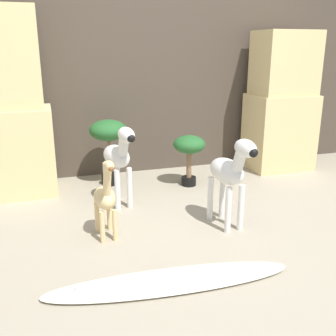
{
  "coord_description": "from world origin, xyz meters",
  "views": [
    {
      "loc": [
        -1.01,
        -2.08,
        1.22
      ],
      "look_at": [
        -0.18,
        0.57,
        0.36
      ],
      "focal_mm": 42.0,
      "sensor_mm": 36.0,
      "label": 1
    }
  ],
  "objects": [
    {
      "name": "wall_back",
      "position": [
        0.0,
        1.74,
        1.1
      ],
      "size": [
        6.4,
        0.08,
        2.2
      ],
      "color": "#473D33",
      "rests_on": "ground_plane"
    },
    {
      "name": "zebra_right",
      "position": [
        0.16,
        0.22,
        0.41
      ],
      "size": [
        0.21,
        0.49,
        0.67
      ],
      "color": "silver",
      "rests_on": "ground_plane"
    },
    {
      "name": "rock_pillar_right",
      "position": [
        1.28,
        1.38,
        0.65
      ],
      "size": [
        0.63,
        0.46,
        1.38
      ],
      "color": "#DBC184",
      "rests_on": "ground_plane"
    },
    {
      "name": "potted_palm_back",
      "position": [
        0.2,
        1.13,
        0.35
      ],
      "size": [
        0.29,
        0.29,
        0.47
      ],
      "color": "black",
      "rests_on": "ground_plane"
    },
    {
      "name": "potted_palm_front",
      "position": [
        -0.49,
        1.38,
        0.46
      ],
      "size": [
        0.34,
        0.34,
        0.6
      ],
      "color": "black",
      "rests_on": "ground_plane"
    },
    {
      "name": "zebra_left",
      "position": [
        -0.5,
        0.83,
        0.41
      ],
      "size": [
        0.24,
        0.49,
        0.67
      ],
      "color": "silver",
      "rests_on": "ground_plane"
    },
    {
      "name": "ground_plane",
      "position": [
        0.0,
        0.0,
        0.0
      ],
      "size": [
        14.0,
        14.0,
        0.0
      ],
      "primitive_type": "plane",
      "color": "#9E937F"
    },
    {
      "name": "surfboard",
      "position": [
        -0.46,
        -0.33,
        0.02
      ],
      "size": [
        1.37,
        0.35,
        0.08
      ],
      "color": "silver",
      "rests_on": "ground_plane"
    },
    {
      "name": "giraffe_figurine",
      "position": [
        -0.69,
        0.31,
        0.28
      ],
      "size": [
        0.15,
        0.37,
        0.58
      ],
      "color": "#E0C184",
      "rests_on": "ground_plane"
    },
    {
      "name": "rock_pillar_left",
      "position": [
        -1.28,
        1.38,
        0.7
      ],
      "size": [
        0.63,
        0.46,
        1.53
      ],
      "color": "#DBC184",
      "rests_on": "ground_plane"
    }
  ]
}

